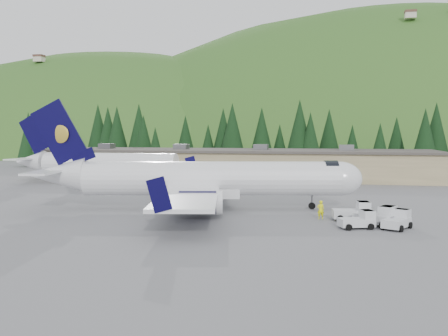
% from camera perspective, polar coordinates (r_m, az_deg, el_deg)
% --- Properties ---
extents(ground, '(600.00, 600.00, 0.00)m').
position_cam_1_polar(ground, '(53.49, -1.35, -4.72)').
color(ground, '#57575C').
extents(airliner, '(35.28, 33.33, 11.76)m').
position_cam_1_polar(airliner, '(53.15, -2.47, -1.37)').
color(airliner, white).
rests_on(airliner, ground).
extents(second_airliner, '(27.50, 11.00, 10.05)m').
position_cam_1_polar(second_airliner, '(82.46, -14.78, 0.54)').
color(second_airliner, white).
rests_on(second_airliner, ground).
extents(baggage_tug_a, '(3.25, 2.53, 1.56)m').
position_cam_1_polar(baggage_tug_a, '(44.21, 15.21, -5.79)').
color(baggage_tug_a, silver).
rests_on(baggage_tug_a, ground).
extents(baggage_tug_b, '(3.85, 3.19, 1.83)m').
position_cam_1_polar(baggage_tug_b, '(45.80, 17.21, -5.33)').
color(baggage_tug_b, silver).
rests_on(baggage_tug_b, ground).
extents(baggage_tug_c, '(2.84, 3.38, 1.61)m').
position_cam_1_polar(baggage_tug_c, '(45.08, 19.24, -5.65)').
color(baggage_tug_c, silver).
rests_on(baggage_tug_c, ground).
extents(terminal_building, '(71.00, 17.00, 6.10)m').
position_cam_1_polar(terminal_building, '(91.25, 1.12, 0.55)').
color(terminal_building, '#92845A').
rests_on(terminal_building, ground).
extents(baggage_tug_d, '(3.56, 2.42, 1.79)m').
position_cam_1_polar(baggage_tug_d, '(48.05, 14.69, -4.88)').
color(baggage_tug_d, silver).
rests_on(baggage_tug_d, ground).
extents(ramp_worker, '(0.73, 0.56, 1.78)m').
position_cam_1_polar(ramp_worker, '(48.03, 10.99, -4.71)').
color(ramp_worker, '#FFFE0B').
rests_on(ramp_worker, ground).
extents(tree_line, '(113.30, 18.74, 14.20)m').
position_cam_1_polar(tree_line, '(114.85, 1.58, 3.79)').
color(tree_line, black).
rests_on(tree_line, ground).
extents(hills, '(614.00, 330.00, 300.00)m').
position_cam_1_polar(hills, '(277.37, 20.63, -15.39)').
color(hills, '#225418').
rests_on(hills, ground).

